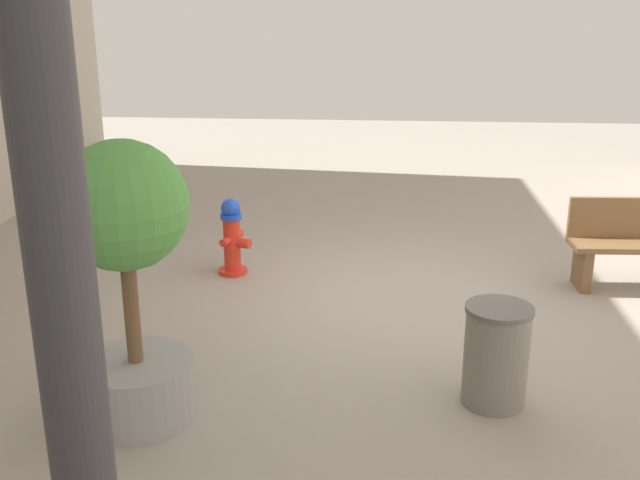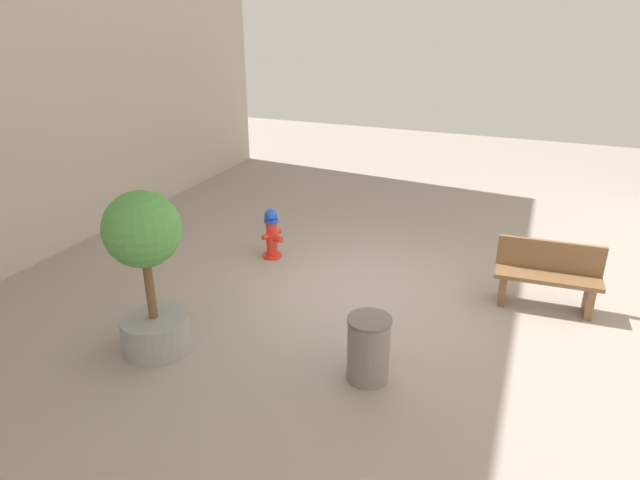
{
  "view_description": "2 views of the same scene",
  "coord_description": "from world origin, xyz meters",
  "px_view_note": "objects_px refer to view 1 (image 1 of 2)",
  "views": [
    {
      "loc": [
        0.21,
        7.14,
        2.95
      ],
      "look_at": [
        0.78,
        0.17,
        0.67
      ],
      "focal_mm": 41.81,
      "sensor_mm": 36.0,
      "label": 1
    },
    {
      "loc": [
        -2.2,
        7.18,
        4.01
      ],
      "look_at": [
        0.46,
        0.58,
        0.99
      ],
      "focal_mm": 31.43,
      "sensor_mm": 36.0,
      "label": 2
    }
  ],
  "objects_px": {
    "trash_bin": "(496,355)",
    "street_lamp": "(58,252)",
    "fire_hydrant": "(232,237)",
    "bench_near": "(638,243)",
    "planter_tree": "(128,263)"
  },
  "relations": [
    {
      "from": "trash_bin",
      "to": "fire_hydrant",
      "type": "bearing_deg",
      "value": -46.0
    },
    {
      "from": "bench_near",
      "to": "planter_tree",
      "type": "relative_size",
      "value": 0.7
    },
    {
      "from": "trash_bin",
      "to": "street_lamp",
      "type": "bearing_deg",
      "value": 67.65
    },
    {
      "from": "street_lamp",
      "to": "trash_bin",
      "type": "relative_size",
      "value": 5.04
    },
    {
      "from": "fire_hydrant",
      "to": "trash_bin",
      "type": "height_order",
      "value": "fire_hydrant"
    },
    {
      "from": "fire_hydrant",
      "to": "street_lamp",
      "type": "xyz_separation_m",
      "value": [
        -0.97,
        6.38,
        2.03
      ]
    },
    {
      "from": "fire_hydrant",
      "to": "bench_near",
      "type": "relative_size",
      "value": 0.6
    },
    {
      "from": "planter_tree",
      "to": "fire_hydrant",
      "type": "bearing_deg",
      "value": -92.23
    },
    {
      "from": "fire_hydrant",
      "to": "planter_tree",
      "type": "height_order",
      "value": "planter_tree"
    },
    {
      "from": "street_lamp",
      "to": "trash_bin",
      "type": "distance_m",
      "value": 4.57
    },
    {
      "from": "planter_tree",
      "to": "trash_bin",
      "type": "distance_m",
      "value": 2.78
    },
    {
      "from": "planter_tree",
      "to": "street_lamp",
      "type": "bearing_deg",
      "value": 107.88
    },
    {
      "from": "bench_near",
      "to": "street_lamp",
      "type": "height_order",
      "value": "street_lamp"
    },
    {
      "from": "planter_tree",
      "to": "street_lamp",
      "type": "relative_size",
      "value": 0.52
    },
    {
      "from": "planter_tree",
      "to": "street_lamp",
      "type": "xyz_separation_m",
      "value": [
        -1.09,
        3.36,
        1.27
      ]
    }
  ]
}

